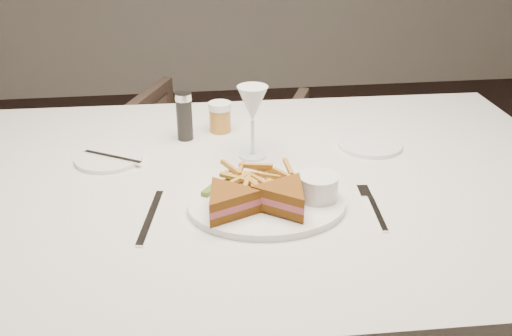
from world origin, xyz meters
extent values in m
plane|color=black|center=(0.00, 0.00, 0.00)|extent=(5.00, 5.00, 0.00)
cube|color=silver|center=(-0.23, -0.33, 0.38)|extent=(1.55, 1.05, 0.75)
imported|color=#48362C|center=(-0.28, 0.58, 0.34)|extent=(0.83, 0.81, 0.67)
ellipsoid|color=white|center=(-0.22, -0.47, 0.76)|extent=(0.33, 0.26, 0.01)
cube|color=silver|center=(-0.45, -0.47, 0.75)|extent=(0.05, 0.20, 0.00)
cylinder|color=white|center=(-0.56, -0.19, 0.76)|extent=(0.16, 0.16, 0.01)
cylinder|color=white|center=(0.08, -0.20, 0.76)|extent=(0.16, 0.16, 0.01)
cylinder|color=black|center=(-0.37, -0.09, 0.81)|extent=(0.04, 0.04, 0.12)
cylinder|color=#AB7229|center=(-0.28, -0.05, 0.79)|extent=(0.06, 0.06, 0.08)
cube|color=#456824|center=(-0.30, -0.39, 0.77)|extent=(0.05, 0.04, 0.01)
cube|color=#456824|center=(-0.33, -0.41, 0.77)|extent=(0.05, 0.05, 0.01)
cylinder|color=white|center=(-0.11, -0.46, 0.79)|extent=(0.08, 0.08, 0.05)
camera|label=1|loc=(-0.37, -1.45, 1.34)|focal=40.00mm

